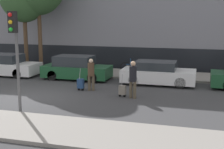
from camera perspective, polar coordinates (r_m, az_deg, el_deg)
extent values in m
plane|color=#38383A|center=(15.31, -14.93, -4.00)|extent=(80.00, 80.00, 0.00)
cube|color=gray|center=(21.45, -5.33, 0.57)|extent=(28.00, 3.00, 0.12)
cube|color=slate|center=(24.60, -2.34, 12.87)|extent=(28.00, 2.91, 9.53)
cube|color=black|center=(23.36, -3.41, 3.24)|extent=(27.44, 0.06, 1.60)
cube|color=silver|center=(21.36, -18.96, 1.17)|extent=(4.49, 1.77, 0.70)
cube|color=#23282D|center=(21.37, -19.45, 2.84)|extent=(2.47, 1.56, 0.54)
cylinder|color=black|center=(19.96, -16.95, 0.11)|extent=(0.60, 0.18, 0.60)
cylinder|color=black|center=(21.29, -14.63, 0.85)|extent=(0.60, 0.18, 0.60)
cube|color=#194728|center=(19.02, -6.43, 0.60)|extent=(4.08, 1.72, 0.70)
cube|color=#23282D|center=(18.98, -6.93, 2.54)|extent=(2.25, 1.51, 0.59)
cylinder|color=black|center=(17.90, -3.61, -0.61)|extent=(0.60, 0.18, 0.60)
cylinder|color=black|center=(19.32, -2.08, 0.23)|extent=(0.60, 0.18, 0.60)
cylinder|color=black|center=(18.89, -10.86, -0.19)|extent=(0.60, 0.18, 0.60)
cylinder|color=black|center=(20.25, -8.90, 0.58)|extent=(0.60, 0.18, 0.60)
cube|color=silver|center=(17.67, 8.48, -0.21)|extent=(4.07, 1.77, 0.70)
cube|color=#23282D|center=(17.60, 8.00, 1.67)|extent=(2.24, 1.55, 0.46)
cylinder|color=black|center=(16.82, 12.35, -1.55)|extent=(0.60, 0.18, 0.60)
cylinder|color=black|center=(18.37, 12.69, -0.56)|extent=(0.60, 0.18, 0.60)
cylinder|color=black|center=(17.15, 3.92, -1.10)|extent=(0.60, 0.18, 0.60)
cylinder|color=black|center=(18.68, 4.96, -0.16)|extent=(0.60, 0.18, 0.60)
cylinder|color=#4C4233|center=(16.06, -4.18, -1.59)|extent=(0.15, 0.15, 0.77)
cylinder|color=#4C4233|center=(16.03, -3.47, -1.60)|extent=(0.15, 0.15, 0.77)
cylinder|color=#473323|center=(15.91, -3.85, 0.93)|extent=(0.34, 0.34, 0.67)
sphere|color=beige|center=(15.84, -3.87, 2.51)|extent=(0.22, 0.22, 0.22)
cube|color=navy|center=(16.13, -5.76, -1.64)|extent=(0.32, 0.24, 0.49)
cylinder|color=black|center=(16.23, -6.11, -2.67)|extent=(0.12, 0.03, 0.12)
cylinder|color=black|center=(16.15, -5.37, -2.72)|extent=(0.12, 0.03, 0.12)
cylinder|color=gray|center=(15.96, -5.89, 0.13)|extent=(0.02, 0.19, 0.53)
cylinder|color=#4C4233|center=(14.56, 3.46, -2.76)|extent=(0.15, 0.15, 0.81)
cylinder|color=#4C4233|center=(14.47, 4.17, -2.85)|extent=(0.15, 0.15, 0.81)
cylinder|color=black|center=(14.36, 3.85, 0.15)|extent=(0.34, 0.34, 0.71)
sphere|color=tan|center=(14.28, 3.87, 2.00)|extent=(0.23, 0.23, 0.23)
cube|color=slate|center=(14.78, 1.91, -2.84)|extent=(0.32, 0.24, 0.42)
cylinder|color=black|center=(14.87, 1.48, -3.83)|extent=(0.12, 0.03, 0.12)
cylinder|color=black|center=(14.82, 2.32, -3.89)|extent=(0.12, 0.03, 0.12)
cylinder|color=gray|center=(14.61, 1.85, -1.05)|extent=(0.02, 0.19, 0.53)
cylinder|color=#515154|center=(12.56, -16.86, 1.97)|extent=(0.12, 0.12, 3.95)
cube|color=black|center=(12.29, -17.71, 9.13)|extent=(0.28, 0.24, 0.80)
sphere|color=red|center=(12.16, -18.18, 10.35)|extent=(0.15, 0.15, 0.15)
sphere|color=gold|center=(12.16, -18.11, 9.10)|extent=(0.15, 0.15, 0.15)
sphere|color=green|center=(12.17, -18.03, 7.85)|extent=(0.15, 0.15, 0.15)
torus|color=black|center=(20.27, 5.37, 1.19)|extent=(0.72, 0.06, 0.72)
torus|color=black|center=(20.49, 2.49, 1.33)|extent=(0.72, 0.06, 0.72)
cylinder|color=navy|center=(20.34, 3.93, 1.81)|extent=(1.00, 0.05, 0.05)
cylinder|color=navy|center=(20.35, 3.42, 2.39)|extent=(0.04, 0.04, 0.40)
cylinder|color=#4C3826|center=(22.48, -13.02, 6.51)|extent=(0.28, 0.28, 4.32)
cylinder|color=#4C3826|center=(22.80, -15.48, 5.73)|extent=(0.28, 0.28, 3.75)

